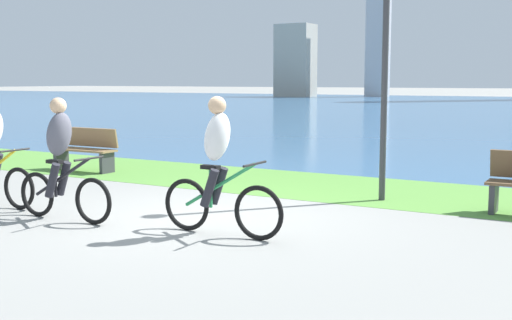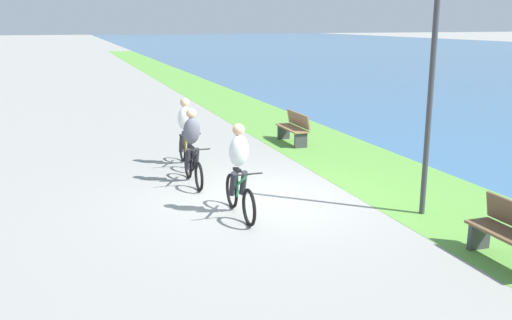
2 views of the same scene
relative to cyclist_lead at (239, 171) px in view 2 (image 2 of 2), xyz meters
The scene contains 7 objects.
ground_plane 1.36m from the cyclist_lead, 137.97° to the left, with size 300.00×300.00×0.00m, color gray.
grass_strip_bayside 4.18m from the cyclist_lead, 101.18° to the left, with size 120.00×2.89×0.01m, color #59933D.
cyclist_lead is the anchor object (origin of this frame).
cyclist_trailing 2.34m from the cyclist_lead, behind, with size 1.67×0.52×1.67m.
cyclist_distant_rear 3.95m from the cyclist_lead, behind, with size 1.62×0.52×1.67m.
bench_near_path 6.48m from the cyclist_lead, 148.54° to the left, with size 1.50×0.47×0.90m.
lamppost_tall 3.85m from the cyclist_lead, 72.92° to the left, with size 0.28×0.28×4.18m.
Camera 2 is at (10.17, -3.61, 3.45)m, focal length 39.72 mm.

